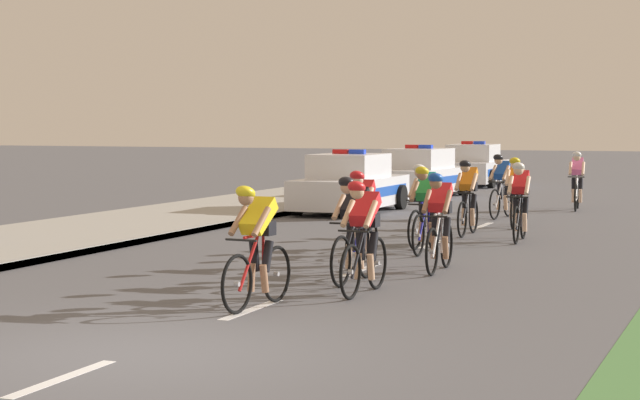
{
  "coord_description": "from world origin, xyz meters",
  "views": [
    {
      "loc": [
        5.83,
        -9.62,
        2.3
      ],
      "look_at": [
        -0.52,
        6.41,
        1.1
      ],
      "focal_mm": 63.69,
      "sensor_mm": 36.0,
      "label": 1
    }
  ],
  "objects_px": {
    "cyclist_tenth": "(502,185)",
    "police_car_nearest": "(350,185)",
    "cyclist_sixth": "(424,204)",
    "police_car_third": "(474,167)",
    "cyclist_fifth": "(439,221)",
    "cyclist_seventh": "(426,208)",
    "cyclist_ninth": "(468,197)",
    "police_car_second": "(420,175)",
    "cyclist_twelfth": "(577,180)",
    "cyclist_fourth": "(362,217)",
    "cyclist_eighth": "(520,201)",
    "cyclist_eleventh": "(516,191)",
    "cyclist_lead": "(256,245)",
    "cyclist_third": "(354,228)",
    "cyclist_second": "(364,236)"
  },
  "relations": [
    {
      "from": "cyclist_eighth",
      "to": "cyclist_twelfth",
      "type": "distance_m",
      "value": 8.19
    },
    {
      "from": "cyclist_fourth",
      "to": "cyclist_ninth",
      "type": "relative_size",
      "value": 1.0
    },
    {
      "from": "cyclist_fifth",
      "to": "cyclist_eighth",
      "type": "xyz_separation_m",
      "value": [
        0.25,
        4.78,
        0.0
      ]
    },
    {
      "from": "cyclist_ninth",
      "to": "police_car_nearest",
      "type": "bearing_deg",
      "value": 132.32
    },
    {
      "from": "cyclist_twelfth",
      "to": "police_car_nearest",
      "type": "xyz_separation_m",
      "value": [
        -5.23,
        -2.76,
        -0.11
      ]
    },
    {
      "from": "cyclist_lead",
      "to": "cyclist_twelfth",
      "type": "xyz_separation_m",
      "value": [
        1.22,
        17.07,
        0.0
      ]
    },
    {
      "from": "cyclist_fourth",
      "to": "cyclist_sixth",
      "type": "distance_m",
      "value": 2.92
    },
    {
      "from": "cyclist_sixth",
      "to": "cyclist_ninth",
      "type": "xyz_separation_m",
      "value": [
        0.2,
        2.4,
        0.0
      ]
    },
    {
      "from": "cyclist_fifth",
      "to": "cyclist_tenth",
      "type": "relative_size",
      "value": 1.0
    },
    {
      "from": "cyclist_eighth",
      "to": "cyclist_seventh",
      "type": "bearing_deg",
      "value": -114.1
    },
    {
      "from": "cyclist_third",
      "to": "cyclist_tenth",
      "type": "xyz_separation_m",
      "value": [
        -0.41,
        11.42,
        0.0
      ]
    },
    {
      "from": "cyclist_fourth",
      "to": "cyclist_sixth",
      "type": "xyz_separation_m",
      "value": [
        0.18,
        2.91,
        0.0
      ]
    },
    {
      "from": "cyclist_second",
      "to": "cyclist_eleventh",
      "type": "bearing_deg",
      "value": 90.63
    },
    {
      "from": "cyclist_tenth",
      "to": "cyclist_twelfth",
      "type": "xyz_separation_m",
      "value": [
        1.27,
        3.14,
        0.0
      ]
    },
    {
      "from": "cyclist_eighth",
      "to": "police_car_third",
      "type": "relative_size",
      "value": 0.39
    },
    {
      "from": "cyclist_lead",
      "to": "cyclist_tenth",
      "type": "relative_size",
      "value": 1.0
    },
    {
      "from": "cyclist_fifth",
      "to": "cyclist_sixth",
      "type": "bearing_deg",
      "value": 110.19
    },
    {
      "from": "cyclist_second",
      "to": "cyclist_eleventh",
      "type": "height_order",
      "value": "same"
    },
    {
      "from": "cyclist_third",
      "to": "cyclist_tenth",
      "type": "height_order",
      "value": "same"
    },
    {
      "from": "cyclist_twelfth",
      "to": "cyclist_sixth",
      "type": "bearing_deg",
      "value": -97.1
    },
    {
      "from": "cyclist_sixth",
      "to": "police_car_third",
      "type": "distance_m",
      "value": 20.29
    },
    {
      "from": "cyclist_second",
      "to": "police_car_second",
      "type": "xyz_separation_m",
      "value": [
        -4.87,
        18.92,
        -0.11
      ]
    },
    {
      "from": "police_car_nearest",
      "to": "police_car_second",
      "type": "xyz_separation_m",
      "value": [
        -0.0,
        6.15,
        0.0
      ]
    },
    {
      "from": "cyclist_twelfth",
      "to": "cyclist_tenth",
      "type": "bearing_deg",
      "value": -112.08
    },
    {
      "from": "cyclist_ninth",
      "to": "cyclist_tenth",
      "type": "height_order",
      "value": "same"
    },
    {
      "from": "cyclist_lead",
      "to": "police_car_third",
      "type": "relative_size",
      "value": 0.39
    },
    {
      "from": "cyclist_fourth",
      "to": "cyclist_lead",
      "type": "bearing_deg",
      "value": -87.72
    },
    {
      "from": "cyclist_eleventh",
      "to": "cyclist_eighth",
      "type": "bearing_deg",
      "value": -76.7
    },
    {
      "from": "cyclist_tenth",
      "to": "cyclist_twelfth",
      "type": "distance_m",
      "value": 3.39
    },
    {
      "from": "cyclist_fourth",
      "to": "cyclist_fifth",
      "type": "bearing_deg",
      "value": -11.11
    },
    {
      "from": "cyclist_twelfth",
      "to": "police_car_third",
      "type": "relative_size",
      "value": 0.39
    },
    {
      "from": "police_car_nearest",
      "to": "police_car_second",
      "type": "relative_size",
      "value": 0.97
    },
    {
      "from": "cyclist_sixth",
      "to": "cyclist_eleventh",
      "type": "relative_size",
      "value": 1.0
    },
    {
      "from": "cyclist_sixth",
      "to": "cyclist_eighth",
      "type": "relative_size",
      "value": 1.0
    },
    {
      "from": "cyclist_second",
      "to": "cyclist_fourth",
      "type": "distance_m",
      "value": 3.02
    },
    {
      "from": "cyclist_fifth",
      "to": "cyclist_seventh",
      "type": "relative_size",
      "value": 1.0
    },
    {
      "from": "cyclist_seventh",
      "to": "cyclist_fourth",
      "type": "bearing_deg",
      "value": -103.3
    },
    {
      "from": "police_car_second",
      "to": "cyclist_sixth",
      "type": "bearing_deg",
      "value": -73.05
    },
    {
      "from": "cyclist_lead",
      "to": "cyclist_sixth",
      "type": "relative_size",
      "value": 1.0
    },
    {
      "from": "cyclist_tenth",
      "to": "police_car_nearest",
      "type": "distance_m",
      "value": 3.98
    },
    {
      "from": "cyclist_third",
      "to": "cyclist_twelfth",
      "type": "relative_size",
      "value": 1.0
    },
    {
      "from": "cyclist_lead",
      "to": "police_car_second",
      "type": "xyz_separation_m",
      "value": [
        -4.01,
        20.45,
        -0.11
      ]
    },
    {
      "from": "cyclist_fifth",
      "to": "cyclist_seventh",
      "type": "bearing_deg",
      "value": 111.07
    },
    {
      "from": "police_car_nearest",
      "to": "cyclist_second",
      "type": "bearing_deg",
      "value": -69.16
    },
    {
      "from": "cyclist_seventh",
      "to": "cyclist_tenth",
      "type": "height_order",
      "value": "same"
    },
    {
      "from": "cyclist_fourth",
      "to": "police_car_second",
      "type": "height_order",
      "value": "police_car_second"
    },
    {
      "from": "cyclist_twelfth",
      "to": "cyclist_fifth",
      "type": "bearing_deg",
      "value": -90.22
    },
    {
      "from": "cyclist_fourth",
      "to": "cyclist_eleventh",
      "type": "bearing_deg",
      "value": 82.95
    },
    {
      "from": "cyclist_ninth",
      "to": "cyclist_twelfth",
      "type": "xyz_separation_m",
      "value": [
        1.02,
        7.39,
        0.0
      ]
    },
    {
      "from": "cyclist_eleventh",
      "to": "cyclist_second",
      "type": "bearing_deg",
      "value": -89.37
    }
  ]
}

